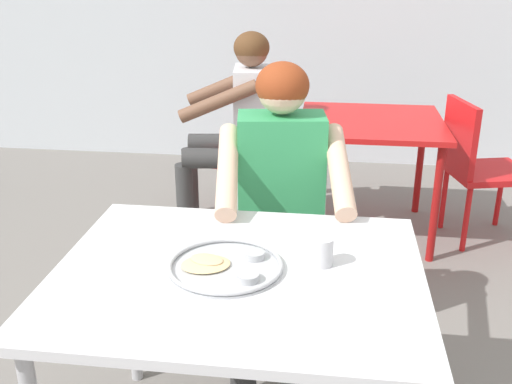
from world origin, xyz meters
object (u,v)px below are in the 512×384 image
at_px(table_background_red, 371,134).
at_px(patron_background, 236,114).
at_px(drinking_cup, 322,251).
at_px(diner_foreground, 282,194).
at_px(chair_red_right, 477,162).
at_px(table_foreground, 238,293).
at_px(chair_red_left, 268,150).
at_px(thali_tray, 226,266).
at_px(chair_foreground, 280,225).

distance_m(table_background_red, patron_background, 0.80).
bearing_deg(drinking_cup, diner_foreground, 106.64).
height_order(drinking_cup, chair_red_right, chair_red_right).
bearing_deg(patron_background, table_foreground, -80.62).
relative_size(table_background_red, chair_red_right, 0.98).
distance_m(table_foreground, diner_foreground, 0.64).
relative_size(diner_foreground, chair_red_left, 1.41).
bearing_deg(thali_tray, chair_red_left, 92.66).
xyz_separation_m(chair_foreground, patron_background, (-0.36, 1.04, 0.22)).
bearing_deg(table_background_red, table_foreground, -104.09).
height_order(diner_foreground, chair_red_right, diner_foreground).
bearing_deg(chair_red_right, diner_foreground, -129.19).
distance_m(chair_foreground, patron_background, 1.13).
xyz_separation_m(table_background_red, chair_red_right, (0.61, -0.02, -0.14)).
distance_m(table_foreground, patron_background, 1.92).
bearing_deg(drinking_cup, table_foreground, -163.98).
distance_m(chair_foreground, table_background_red, 1.15).
bearing_deg(thali_tray, table_background_red, 74.82).
bearing_deg(diner_foreground, patron_background, 106.97).
distance_m(thali_tray, patron_background, 1.91).
xyz_separation_m(table_background_red, chair_red_left, (-0.61, 0.01, -0.12)).
bearing_deg(chair_red_left, chair_foreground, -80.71).
relative_size(thali_tray, patron_background, 0.28).
relative_size(table_background_red, chair_red_left, 0.94).
distance_m(chair_foreground, chair_red_left, 1.08).
distance_m(chair_foreground, diner_foreground, 0.32).
relative_size(diner_foreground, patron_background, 1.03).
distance_m(drinking_cup, chair_foreground, 0.86).
bearing_deg(chair_red_left, table_foreground, -86.24).
distance_m(table_foreground, chair_red_left, 1.93).
distance_m(thali_tray, chair_red_left, 1.93).
height_order(chair_red_left, patron_background, patron_background).
xyz_separation_m(chair_red_left, patron_background, (-0.19, -0.03, 0.22)).
bearing_deg(table_background_red, diner_foreground, -107.77).
bearing_deg(chair_red_right, table_background_red, 177.80).
height_order(table_foreground, chair_red_right, chair_red_right).
bearing_deg(chair_red_left, table_background_red, -1.35).
distance_m(table_background_red, chair_red_right, 0.63).
bearing_deg(chair_foreground, thali_tray, -95.79).
bearing_deg(chair_red_right, table_foreground, -120.02).
height_order(drinking_cup, chair_red_left, chair_red_left).
relative_size(table_foreground, chair_red_left, 1.24).
height_order(table_foreground, diner_foreground, diner_foreground).
bearing_deg(drinking_cup, chair_red_left, 101.20).
bearing_deg(chair_foreground, chair_red_left, 99.29).
xyz_separation_m(table_foreground, chair_red_right, (1.09, 1.88, -0.18)).
relative_size(drinking_cup, chair_foreground, 0.10).
relative_size(diner_foreground, table_background_red, 1.49).
distance_m(drinking_cup, patron_background, 1.91).
distance_m(table_foreground, chair_red_right, 2.18).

